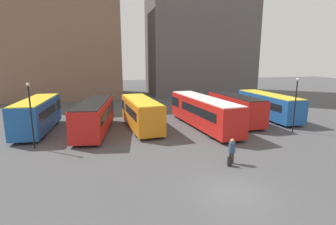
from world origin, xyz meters
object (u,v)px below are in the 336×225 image
object	(u,v)px
bus_1	(95,116)
bus_0	(37,114)
lamp_post_0	(31,110)
bus_5	(268,105)
bus_2	(141,113)
traveler	(232,149)
lamp_post_1	(296,101)
suitcase	(230,161)
bus_4	(235,108)
bus_3	(203,111)

from	to	relation	value
bus_1	bus_0	bearing A→B (deg)	82.20
bus_0	lamp_post_0	bearing A→B (deg)	-167.68
bus_5	lamp_post_0	distance (m)	26.18
bus_0	bus_2	bearing A→B (deg)	-93.26
bus_5	traveler	size ratio (longest dim) A/B	5.57
bus_5	lamp_post_0	xyz separation A→B (m)	(-25.57, -5.36, 1.57)
bus_5	lamp_post_0	world-z (taller)	lamp_post_0
lamp_post_1	suitcase	bearing A→B (deg)	-148.34
bus_4	bus_5	world-z (taller)	bus_4
suitcase	bus_3	bearing A→B (deg)	1.31
bus_3	lamp_post_1	distance (m)	9.26
lamp_post_0	bus_2	bearing A→B (deg)	24.08
bus_4	suitcase	xyz separation A→B (m)	(-6.57, -11.68, -1.38)
lamp_post_1	bus_0	bearing A→B (deg)	165.56
bus_5	lamp_post_0	size ratio (longest dim) A/B	1.87
bus_0	bus_5	world-z (taller)	bus_0
bus_3	traveler	bearing A→B (deg)	164.96
bus_1	bus_5	world-z (taller)	bus_1
lamp_post_0	lamp_post_1	size ratio (longest dim) A/B	1.00
bus_0	lamp_post_1	world-z (taller)	lamp_post_1
lamp_post_1	traveler	bearing A→B (deg)	-149.07
bus_2	bus_4	bearing A→B (deg)	-93.58
traveler	lamp_post_1	distance (m)	11.79
suitcase	lamp_post_0	distance (m)	15.99
bus_1	bus_2	size ratio (longest dim) A/B	1.09
bus_0	suitcase	world-z (taller)	bus_0
bus_4	traveler	xyz separation A→B (m)	(-6.22, -11.29, -0.62)
lamp_post_0	bus_4	bearing A→B (deg)	12.24
bus_3	lamp_post_1	world-z (taller)	lamp_post_1
bus_0	bus_4	bearing A→B (deg)	-88.99
bus_5	suitcase	xyz separation A→B (m)	(-11.60, -12.58, -1.32)
traveler	suitcase	bearing A→B (deg)	151.06
bus_4	lamp_post_0	distance (m)	21.07
traveler	suitcase	world-z (taller)	traveler
bus_4	bus_3	bearing A→B (deg)	103.50
bus_4	suitcase	distance (m)	13.47
bus_0	bus_2	size ratio (longest dim) A/B	0.99
bus_1	bus_3	bearing A→B (deg)	-84.65
bus_1	bus_3	world-z (taller)	bus_3
bus_1	lamp_post_1	distance (m)	20.11
bus_1	bus_2	bearing A→B (deg)	-76.52
bus_5	bus_2	bearing A→B (deg)	93.41
bus_3	lamp_post_0	world-z (taller)	lamp_post_0
bus_1	suitcase	xyz separation A→B (m)	(9.19, -11.11, -1.37)
bus_2	lamp_post_1	world-z (taller)	lamp_post_1
bus_5	lamp_post_1	xyz separation A→B (m)	(-1.31, -6.24, 1.57)
bus_3	traveler	xyz separation A→B (m)	(-1.74, -10.00, -0.69)
bus_5	suitcase	bearing A→B (deg)	136.80
traveler	lamp_post_1	world-z (taller)	lamp_post_1
bus_5	lamp_post_1	size ratio (longest dim) A/B	1.87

